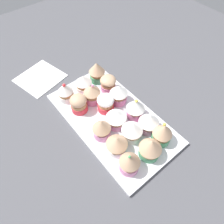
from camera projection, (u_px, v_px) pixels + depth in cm
name	position (u px, v px, depth cm)	size (l,w,h in cm)	color
ground_plane	(112.00, 122.00, 69.32)	(180.00, 180.00, 3.00)	#4C4C51
baking_tray	(112.00, 118.00, 67.63)	(44.23, 24.42, 1.20)	silver
cupcake_0	(162.00, 133.00, 58.91)	(5.79, 5.79, 8.17)	#4C9E6B
cupcake_1	(149.00, 122.00, 61.68)	(6.37, 6.37, 6.93)	pink
cupcake_2	(136.00, 108.00, 64.45)	(6.03, 6.03, 8.01)	pink
cupcake_3	(119.00, 94.00, 68.31)	(6.16, 6.16, 7.24)	pink
cupcake_4	(108.00, 83.00, 71.96)	(5.61, 5.61, 6.31)	pink
cupcake_5	(97.00, 72.00, 74.10)	(5.95, 5.95, 8.17)	#4C9E6B
cupcake_6	(150.00, 149.00, 56.05)	(6.53, 6.53, 7.59)	#4C9E6B
cupcake_7	(131.00, 131.00, 59.72)	(6.41, 6.41, 7.10)	white
cupcake_8	(116.00, 117.00, 62.74)	(6.59, 6.59, 6.89)	pink
cupcake_9	(106.00, 103.00, 66.58)	(5.68, 5.68, 6.43)	#D1333D
cupcake_10	(92.00, 94.00, 68.66)	(5.76, 5.76, 7.37)	pink
cupcake_11	(84.00, 83.00, 71.76)	(5.90, 5.90, 6.81)	white
cupcake_12	(130.00, 162.00, 53.57)	(5.73, 5.73, 8.25)	pink
cupcake_13	(117.00, 144.00, 57.35)	(6.33, 6.33, 6.81)	white
cupcake_14	(102.00, 128.00, 60.03)	(5.66, 5.66, 7.48)	pink
cupcake_15	(79.00, 103.00, 66.36)	(5.54, 5.54, 6.73)	#D1333D
cupcake_16	(65.00, 92.00, 69.14)	(5.42, 5.42, 7.43)	white
napkin	(40.00, 78.00, 79.55)	(15.26, 15.54, 0.60)	white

